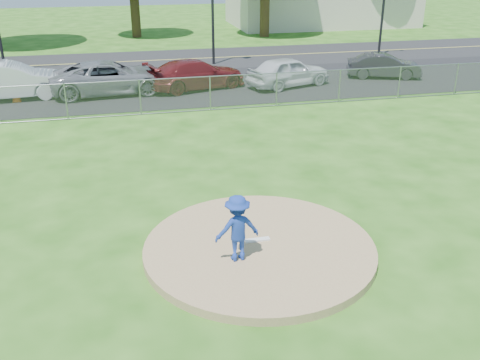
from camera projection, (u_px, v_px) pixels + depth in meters
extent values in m
plane|color=#245813|center=(195.00, 125.00, 21.46)|extent=(120.00, 120.00, 0.00)
cylinder|color=#A18158|center=(259.00, 248.00, 12.49)|extent=(5.40, 5.40, 0.20)
cube|color=white|center=(257.00, 240.00, 12.62)|extent=(0.60, 0.15, 0.04)
cube|color=gray|center=(187.00, 95.00, 22.95)|extent=(40.00, 0.06, 1.50)
cube|color=black|center=(176.00, 88.00, 27.26)|extent=(50.00, 8.00, 0.01)
cube|color=black|center=(162.00, 60.00, 33.96)|extent=(60.00, 7.00, 0.01)
cube|color=beige|center=(321.00, 2.00, 48.99)|extent=(16.00, 9.00, 4.00)
cylinder|color=#352513|center=(135.00, 12.00, 41.91)|extent=(0.72, 0.72, 3.85)
cylinder|color=#3B2915|center=(265.00, 7.00, 42.07)|extent=(0.76, 0.76, 4.55)
cylinder|color=#332112|center=(376.00, 3.00, 47.11)|extent=(0.74, 0.74, 4.20)
cylinder|color=black|center=(213.00, 17.00, 31.68)|extent=(0.16, 0.16, 5.60)
cylinder|color=black|center=(383.00, 12.00, 33.97)|extent=(0.16, 0.16, 5.60)
imported|color=#1C389A|center=(237.00, 228.00, 11.59)|extent=(1.04, 0.66, 1.53)
cone|color=#EA580C|center=(16.00, 93.00, 24.63)|extent=(0.39, 0.39, 0.76)
imported|color=white|center=(10.00, 81.00, 24.88)|extent=(5.36, 2.33, 1.72)
imported|color=gray|center=(110.00, 78.00, 25.82)|extent=(5.87, 3.12, 1.57)
imported|color=maroon|center=(196.00, 74.00, 26.77)|extent=(5.42, 3.40, 1.46)
imported|color=silver|center=(288.00, 72.00, 27.22)|extent=(4.74, 3.11, 1.50)
imported|color=#27272A|center=(384.00, 66.00, 29.10)|extent=(4.12, 2.51, 1.28)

